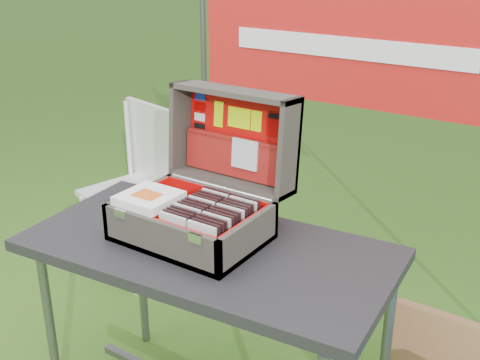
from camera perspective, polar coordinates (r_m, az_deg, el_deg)
The scene contains 83 objects.
table at distance 2.29m, azimuth -2.89°, elevation -14.91°, with size 1.27×0.64×0.79m, color #262627, non-canonical shape.
table_top at distance 2.09m, azimuth -3.08°, elevation -6.60°, with size 1.27×0.64×0.04m, color #262627.
table_leg_fl at distance 2.50m, azimuth -17.55°, elevation -13.16°, with size 0.04×0.04×0.75m, color #59595B.
table_leg_bl at distance 2.78m, azimuth -9.32°, elevation -8.44°, with size 0.04×0.04×0.75m, color #59595B.
suitcase at distance 2.07m, azimuth -3.79°, elevation 0.99°, with size 0.49×0.51×0.48m, color #524A40, non-canonical shape.
suitcase_base_bottom at distance 2.12m, azimuth -4.62°, elevation -5.30°, with size 0.49×0.35×0.02m, color #524A40.
suitcase_base_wall_front at distance 1.98m, azimuth -7.66°, elevation -5.66°, with size 0.49×0.02×0.13m, color #524A40.
suitcase_base_wall_back at distance 2.21m, azimuth -2.00°, elevation -2.38°, with size 0.49×0.02×0.13m, color #524A40.
suitcase_base_wall_left at distance 2.24m, azimuth -9.45°, elevation -2.41°, with size 0.02×0.35×0.13m, color #524A40.
suitcase_base_wall_right at distance 1.97m, azimuth 0.78°, elevation -5.62°, with size 0.02×0.35×0.13m, color #524A40.
suitcase_liner_floor at distance 2.11m, azimuth -4.63°, elevation -5.00°, with size 0.45×0.31×0.01m, color #D00900.
suitcase_latch_left at distance 2.05m, azimuth -11.27°, elevation -3.17°, with size 0.05×0.01×0.03m, color silver.
suitcase_latch_right at distance 1.86m, azimuth -4.24°, elevation -5.54°, with size 0.05×0.01×0.03m, color silver.
suitcase_hinge at distance 2.19m, azimuth -1.88°, elevation -0.72°, with size 0.02×0.02×0.44m, color silver.
suitcase_lid_back at distance 2.24m, azimuth 0.10°, elevation 4.31°, with size 0.49×0.35×0.02m, color #524A40.
suitcase_lid_rim_far at distance 2.16m, azimuth -0.53°, elevation 8.33°, with size 0.49×0.02×0.13m, color #524A40.
suitcase_lid_rim_near at distance 2.24m, azimuth -0.89°, elevation -0.07°, with size 0.49×0.02×0.13m, color #524A40.
suitcase_lid_rim_left at distance 2.33m, azimuth -5.53°, elevation 5.03°, with size 0.02×0.35×0.13m, color #524A40.
suitcase_lid_rim_right at distance 2.08m, azimuth 4.68°, elevation 2.92°, with size 0.02×0.35×0.13m, color #524A40.
suitcase_lid_liner at distance 2.23m, azimuth -0.08°, elevation 4.26°, with size 0.45×0.31×0.01m, color #D00900.
suitcase_liner_wall_front at distance 1.98m, azimuth -7.43°, elevation -5.27°, with size 0.45×0.01×0.11m, color #D00900.
suitcase_liner_wall_back at distance 2.20m, azimuth -2.20°, elevation -2.26°, with size 0.45×0.01×0.11m, color #D00900.
suitcase_liner_wall_left at distance 2.22m, azimuth -9.22°, elevation -2.26°, with size 0.01×0.31×0.11m, color #D00900.
suitcase_liner_wall_right at distance 1.97m, azimuth 0.47°, elevation -5.28°, with size 0.01×0.31×0.11m, color #D00900.
suitcase_lid_pocket at distance 2.24m, azimuth -0.44°, elevation 2.15°, with size 0.43×0.14×0.03m, color maroon.
suitcase_pocket_edge at distance 2.21m, azimuth -0.45°, elevation 3.87°, with size 0.42×0.02×0.02m, color maroon.
suitcase_pocket_cd at distance 2.19m, azimuth 0.47°, elevation 2.46°, with size 0.11×0.11×0.01m, color silver.
lid_sticker_cc_a at distance 2.30m, azimuth -3.79°, elevation 7.92°, with size 0.05×0.03×0.00m, color #1933B2.
lid_sticker_cc_b at distance 2.31m, azimuth -3.82°, elevation 6.95°, with size 0.05×0.03×0.00m, color #990000.
lid_sticker_cc_c at distance 2.32m, azimuth -3.84°, elevation 5.98°, with size 0.05×0.03×0.00m, color white.
lid_sticker_cc_d at distance 2.33m, azimuth -3.86°, elevation 5.02°, with size 0.05×0.03×0.00m, color black.
lid_card_neon_tall at distance 2.26m, azimuth -2.04°, elevation 6.26°, with size 0.04×0.10×0.00m, color #C6E805.
lid_card_neon_main at distance 2.21m, azimuth -0.09°, elevation 5.91°, with size 0.10×0.07×0.00m, color #C6E805.
lid_card_neon_small at distance 2.17m, azimuth 1.56°, elevation 5.60°, with size 0.04×0.07×0.00m, color #C6E805.
lid_sticker_band at distance 2.13m, azimuth 3.57°, elevation 5.22°, with size 0.09×0.09×0.00m, color #990000.
lid_sticker_band_bar at distance 2.12m, azimuth 3.62°, elevation 6.01°, with size 0.08×0.02×0.00m, color black.
cd_left_0 at distance 1.98m, azimuth -6.35°, elevation -4.95°, with size 0.11×0.01×0.13m, color silver.
cd_left_1 at distance 1.99m, azimuth -6.00°, elevation -4.75°, with size 0.11×0.01×0.13m, color black.
cd_left_2 at distance 2.00m, azimuth -5.64°, elevation -4.54°, with size 0.11×0.01×0.13m, color black.
cd_left_3 at distance 2.01m, azimuth -5.30°, elevation -4.34°, with size 0.11×0.01×0.13m, color black.
cd_left_4 at distance 2.03m, azimuth -4.95°, elevation -4.14°, with size 0.11×0.01×0.13m, color silver.
cd_left_5 at distance 2.04m, azimuth -4.61°, elevation -3.94°, with size 0.11×0.01×0.13m, color black.
cd_left_6 at distance 2.06m, azimuth -4.28°, elevation -3.75°, with size 0.11×0.01×0.13m, color black.
cd_left_7 at distance 2.07m, azimuth -3.95°, elevation -3.56°, with size 0.11×0.01×0.13m, color black.
cd_left_8 at distance 2.08m, azimuth -3.62°, elevation -3.37°, with size 0.11×0.01×0.13m, color silver.
cd_left_9 at distance 2.10m, azimuth -3.30°, elevation -3.18°, with size 0.11×0.01×0.13m, color black.
cd_left_10 at distance 2.11m, azimuth -2.99°, elevation -3.00°, with size 0.11×0.01×0.13m, color black.
cd_left_11 at distance 2.12m, azimuth -2.68°, elevation -2.82°, with size 0.11×0.01×0.13m, color black.
cd_left_12 at distance 2.14m, azimuth -2.37°, elevation -2.64°, with size 0.11×0.01×0.13m, color silver.
cd_left_13 at distance 2.15m, azimuth -2.06°, elevation -2.46°, with size 0.11×0.01×0.13m, color black.
cd_right_0 at distance 1.91m, azimuth -3.60°, elevation -5.88°, with size 0.11×0.01×0.13m, color silver.
cd_right_1 at distance 1.92m, azimuth -3.25°, elevation -5.65°, with size 0.11×0.01×0.13m, color black.
cd_right_2 at distance 1.94m, azimuth -2.90°, elevation -5.43°, with size 0.11×0.01×0.13m, color black.
cd_right_3 at distance 1.95m, azimuth -2.56°, elevation -5.22°, with size 0.11×0.01×0.13m, color black.
cd_right_4 at distance 1.96m, azimuth -2.22°, elevation -5.01°, with size 0.11×0.01×0.13m, color silver.
cd_right_5 at distance 1.98m, azimuth -1.89°, elevation -4.79°, with size 0.11×0.01×0.13m, color black.
cd_right_6 at distance 1.99m, azimuth -1.57°, elevation -4.59°, with size 0.11×0.01×0.13m, color black.
cd_right_7 at distance 2.01m, azimuth -1.25°, elevation -4.38°, with size 0.11×0.01×0.13m, color black.
cd_right_8 at distance 2.02m, azimuth -0.93°, elevation -4.18°, with size 0.11×0.01×0.13m, color silver.
cd_right_9 at distance 2.03m, azimuth -0.62°, elevation -3.98°, with size 0.11×0.01×0.13m, color black.
cd_right_10 at distance 2.05m, azimuth -0.31°, elevation -3.78°, with size 0.11×0.01×0.13m, color black.
cd_right_11 at distance 2.06m, azimuth -0.01°, elevation -3.59°, with size 0.11×0.01×0.13m, color black.
cd_right_12 at distance 2.08m, azimuth 0.29°, elevation -3.40°, with size 0.11×0.01×0.13m, color silver.
cd_right_13 at distance 2.09m, azimuth 0.58°, elevation -3.21°, with size 0.11×0.01×0.13m, color black.
songbook_0 at distance 2.10m, azimuth -8.59°, elevation -2.02°, with size 0.18×0.18×0.01m, color white.
songbook_1 at distance 2.09m, azimuth -8.60°, elevation -1.89°, with size 0.18×0.18×0.01m, color white.
songbook_2 at distance 2.09m, azimuth -8.61°, elevation -1.77°, with size 0.18×0.18×0.01m, color white.
songbook_3 at distance 2.09m, azimuth -8.61°, elevation -1.64°, with size 0.18×0.18×0.01m, color white.
songbook_4 at distance 2.09m, azimuth -8.62°, elevation -1.52°, with size 0.18×0.18×0.01m, color white.
songbook_5 at distance 2.09m, azimuth -8.63°, elevation -1.39°, with size 0.18×0.18×0.01m, color white.
songbook_graphic at distance 2.08m, azimuth -8.82°, elevation -1.38°, with size 0.09×0.07×0.00m, color #D85919.
chair at distance 3.34m, azimuth -10.44°, elevation -1.44°, with size 0.43×0.47×0.94m, color silver, non-canonical shape.
chair_seat at distance 3.33m, azimuth -10.45°, elevation -1.27°, with size 0.43×0.43×0.03m, color silver.
chair_backrest at distance 3.39m, azimuth -8.36°, elevation 3.49°, with size 0.43×0.03×0.45m, color silver.
chair_leg_fl at distance 3.44m, azimuth -14.45°, elevation -5.24°, with size 0.02×0.02×0.48m, color silver.
chair_leg_fr at distance 3.20m, azimuth -10.04°, elevation -6.99°, with size 0.02×0.02×0.48m, color silver.
chair_leg_bl at distance 3.66m, azimuth -10.30°, elevation -3.16°, with size 0.02×0.02×0.48m, color silver.
chair_leg_br at distance 3.44m, azimuth -5.91°, elevation -4.63°, with size 0.02×0.02×0.48m, color silver.
chair_upright_left at distance 3.51m, azimuth -10.56°, elevation 3.82°, with size 0.02×0.02×0.45m, color silver.
chair_upright_right at distance 3.28m, azimuth -5.99°, elevation 2.77°, with size 0.02×0.02×0.45m, color silver.
banner_post_left at distance 3.43m, azimuth -3.35°, elevation 6.35°, with size 0.03×0.03×1.70m, color #59595B.
banner at distance 2.90m, azimuth 10.17°, elevation 12.27°, with size 1.60×0.01×0.55m, color red.
banner_text at distance 2.89m, azimuth 10.07°, elevation 12.24°, with size 1.20×0.00×0.10m, color white.
Camera 1 is at (1.16, -1.53, 1.77)m, focal length 45.00 mm.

